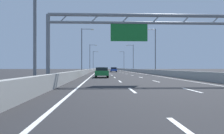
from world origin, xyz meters
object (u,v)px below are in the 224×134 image
(streetlamp_left_distant, at_px, (94,59))
(streetlamp_right_far, at_px, (133,56))
(streetlamp_left_near, at_px, (39,2))
(streetlamp_right_mid, at_px, (154,48))
(streetlamp_left_far, at_px, (90,56))
(silver_car, at_px, (102,69))
(blue_car, at_px, (114,70))
(sign_gantry, at_px, (139,30))
(streetlamp_left_mid, at_px, (83,48))
(streetlamp_right_distant, at_px, (123,60))
(green_car, at_px, (102,72))
(red_car, at_px, (102,70))

(streetlamp_left_distant, bearing_deg, streetlamp_right_far, -66.08)
(streetlamp_left_near, relative_size, streetlamp_right_mid, 1.00)
(streetlamp_left_far, relative_size, silver_car, 2.31)
(streetlamp_right_mid, relative_size, blue_car, 2.28)
(streetlamp_right_far, xyz_separation_m, silver_car, (-10.90, 17.38, -4.67))
(sign_gantry, relative_size, streetlamp_left_mid, 1.82)
(sign_gantry, xyz_separation_m, streetlamp_right_distant, (7.60, 94.14, 0.52))
(streetlamp_left_far, xyz_separation_m, blue_car, (7.60, -10.64, -4.65))
(blue_car, bearing_deg, streetlamp_right_mid, -72.34)
(streetlamp_right_distant, distance_m, silver_car, 20.14)
(sign_gantry, height_order, streetlamp_left_mid, streetlamp_left_mid)
(streetlamp_right_mid, height_order, streetlamp_right_distant, same)
(streetlamp_right_mid, relative_size, streetlamp_left_distant, 1.00)
(streetlamp_right_mid, bearing_deg, streetlamp_left_far, 113.92)
(streetlamp_right_mid, height_order, blue_car, streetlamp_right_mid)
(streetlamp_left_far, height_order, streetlamp_right_distant, same)
(streetlamp_right_distant, relative_size, silver_car, 2.31)
(streetlamp_right_far, bearing_deg, streetlamp_left_near, -102.51)
(streetlamp_left_near, bearing_deg, streetlamp_right_mid, 66.08)
(streetlamp_right_mid, xyz_separation_m, green_car, (-11.04, -15.99, -4.66))
(green_car, bearing_deg, streetlamp_left_distant, 92.67)
(streetlamp_right_far, height_order, green_car, streetlamp_right_far)
(streetlamp_right_far, xyz_separation_m, streetlamp_right_distant, (0.00, 33.66, 0.00))
(streetlamp_right_mid, bearing_deg, green_car, -124.63)
(blue_car, bearing_deg, streetlamp_right_distant, 80.61)
(streetlamp_right_mid, relative_size, silver_car, 2.31)
(streetlamp_right_far, height_order, blue_car, streetlamp_right_far)
(streetlamp_left_mid, height_order, streetlamp_left_far, same)
(streetlamp_left_near, xyz_separation_m, silver_car, (4.03, 84.69, -4.67))
(streetlamp_left_far, relative_size, red_car, 2.24)
(streetlamp_left_mid, distance_m, streetlamp_left_far, 33.66)
(silver_car, bearing_deg, sign_gantry, -87.57)
(streetlamp_right_mid, height_order, green_car, streetlamp_right_mid)
(streetlamp_right_mid, bearing_deg, streetlamp_left_near, -113.92)
(streetlamp_left_mid, distance_m, streetlamp_left_distant, 67.31)
(sign_gantry, xyz_separation_m, streetlamp_right_mid, (7.60, 26.83, 0.52))
(green_car, bearing_deg, streetlamp_right_distant, 82.45)
(streetlamp_left_far, bearing_deg, streetlamp_right_mid, -66.08)
(blue_car, distance_m, silver_car, 28.25)
(sign_gantry, height_order, streetlamp_left_near, streetlamp_left_near)
(red_car, bearing_deg, blue_car, 72.20)
(streetlamp_left_distant, height_order, blue_car, streetlamp_left_distant)
(streetlamp_left_mid, bearing_deg, blue_car, 71.72)
(blue_car, bearing_deg, streetlamp_left_near, -97.64)
(streetlamp_left_near, bearing_deg, streetlamp_right_distant, 81.59)
(streetlamp_left_mid, height_order, streetlamp_right_far, same)
(streetlamp_left_near, distance_m, streetlamp_right_distant, 102.06)
(sign_gantry, xyz_separation_m, blue_car, (0.28, 49.84, -4.13))
(streetlamp_right_far, relative_size, red_car, 2.24)
(green_car, bearing_deg, streetlamp_left_near, -102.42)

